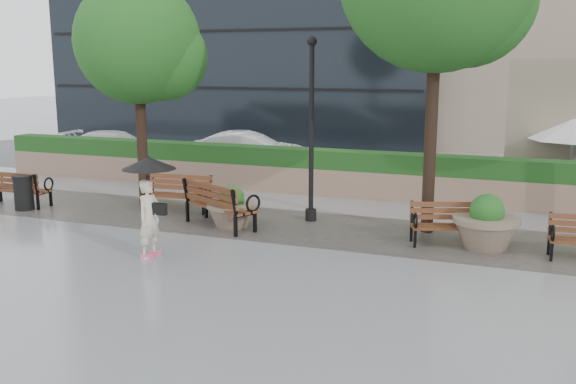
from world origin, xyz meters
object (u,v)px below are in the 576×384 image
(planter_right, at_px, (486,227))
(bench_1, at_px, (178,201))
(car_left, at_px, (116,146))
(bench_0, at_px, (18,196))
(planter_left, at_px, (232,211))
(bench_3, at_px, (450,233))
(trash_bin, at_px, (24,194))
(car_right, at_px, (248,152))
(pedestrian, at_px, (149,197))
(bench_2, at_px, (220,214))
(lamppost, at_px, (311,141))

(planter_right, bearing_deg, bench_1, 175.20)
(planter_right, bearing_deg, car_left, 153.11)
(bench_0, relative_size, planter_left, 1.54)
(bench_3, xyz_separation_m, trash_bin, (-11.13, -0.66, 0.18))
(car_right, relative_size, pedestrian, 2.15)
(bench_0, relative_size, pedestrian, 0.91)
(bench_2, bearing_deg, bench_3, -149.28)
(bench_1, bearing_deg, bench_2, -36.38)
(planter_left, relative_size, lamppost, 0.27)
(bench_2, distance_m, car_left, 11.73)
(bench_0, xyz_separation_m, bench_2, (6.26, -0.08, 0.03))
(bench_0, distance_m, bench_1, 4.56)
(bench_0, bearing_deg, lamppost, -172.63)
(planter_left, xyz_separation_m, car_right, (-2.96, 7.43, 0.33))
(bench_2, xyz_separation_m, pedestrian, (-0.21, -2.64, 0.92))
(bench_0, bearing_deg, car_left, -74.73)
(bench_1, distance_m, bench_2, 2.12)
(bench_1, height_order, planter_right, planter_right)
(bench_1, xyz_separation_m, pedestrian, (1.60, -3.73, 0.96))
(bench_0, xyz_separation_m, planter_left, (6.53, 0.04, 0.10))
(bench_0, xyz_separation_m, pedestrian, (6.05, -2.72, 0.95))
(bench_1, bearing_deg, lamppost, -0.83)
(bench_3, relative_size, lamppost, 0.40)
(planter_left, distance_m, trash_bin, 6.03)
(bench_2, xyz_separation_m, planter_right, (6.11, 0.43, 0.14))
(bench_2, bearing_deg, trash_bin, 28.67)
(bench_2, bearing_deg, lamppost, -116.97)
(lamppost, xyz_separation_m, pedestrian, (-2.06, -4.02, -0.76))
(planter_right, distance_m, car_right, 11.33)
(trash_bin, height_order, car_left, car_left)
(trash_bin, bearing_deg, bench_2, 2.38)
(bench_3, bearing_deg, bench_0, 161.45)
(lamppost, distance_m, pedestrian, 4.58)
(trash_bin, height_order, lamppost, lamppost)
(bench_3, distance_m, trash_bin, 11.15)
(lamppost, distance_m, car_right, 7.77)
(bench_2, relative_size, trash_bin, 2.42)
(car_right, bearing_deg, planter_right, -142.02)
(bench_0, xyz_separation_m, car_left, (-2.39, 7.83, 0.32))
(bench_1, xyz_separation_m, bench_3, (7.19, -0.68, -0.01))
(trash_bin, xyz_separation_m, pedestrian, (5.54, -2.40, 0.79))
(bench_3, height_order, planter_left, planter_left)
(planter_right, xyz_separation_m, car_right, (-8.81, 7.12, 0.26))
(planter_left, xyz_separation_m, trash_bin, (-6.02, -0.36, 0.06))
(car_right, bearing_deg, pedestrian, -179.36)
(car_left, height_order, car_right, car_right)
(bench_2, height_order, car_left, car_left)
(bench_1, height_order, car_left, car_left)
(bench_1, height_order, trash_bin, bench_1)
(planter_right, bearing_deg, bench_3, -179.16)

